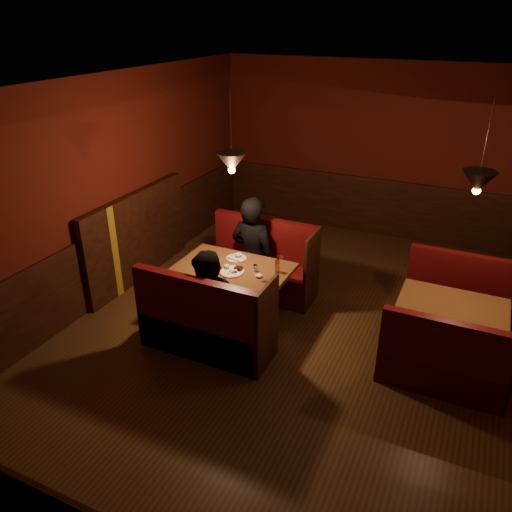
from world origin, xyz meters
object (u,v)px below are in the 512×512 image
at_px(second_table, 451,316).
at_px(second_bench_near, 443,366).
at_px(main_bench_far, 262,270).
at_px(diner_a, 253,235).
at_px(second_bench_far, 456,302).
at_px(main_bench_near, 205,328).
at_px(diner_b, 210,289).
at_px(main_table, 235,279).

bearing_deg(second_table, second_bench_near, -87.80).
xyz_separation_m(main_bench_far, diner_a, (-0.10, -0.11, 0.55)).
distance_m(second_table, diner_a, 2.64).
distance_m(second_bench_far, diner_a, 2.72).
bearing_deg(main_bench_near, main_bench_far, 90.00).
relative_size(main_bench_far, second_table, 1.32).
bearing_deg(second_bench_far, second_table, -92.20).
bearing_deg(diner_a, second_bench_near, 164.36).
bearing_deg(second_table, main_bench_far, 171.12).
xyz_separation_m(main_bench_far, second_table, (2.50, -0.39, 0.15)).
xyz_separation_m(main_bench_far, main_bench_near, (0.00, -1.58, 0.00)).
height_order(diner_a, diner_b, diner_a).
bearing_deg(second_table, diner_b, -156.77).
height_order(main_bench_near, diner_a, diner_a).
xyz_separation_m(main_bench_near, diner_a, (-0.10, 1.47, 0.55)).
relative_size(main_table, second_table, 1.20).
height_order(main_table, second_table, main_table).
xyz_separation_m(main_bench_near, second_table, (2.50, 1.19, 0.15)).
xyz_separation_m(second_bench_far, diner_a, (-2.62, -0.41, 0.59)).
height_order(second_bench_far, diner_b, diner_b).
bearing_deg(second_bench_far, diner_b, -144.99).
distance_m(main_bench_far, second_bench_far, 2.54).
height_order(second_bench_near, diner_b, diner_b).
height_order(main_bench_near, second_bench_far, main_bench_near).
bearing_deg(main_bench_far, main_table, -91.09).
bearing_deg(main_bench_near, diner_b, 80.15).
relative_size(second_bench_near, diner_a, 0.72).
distance_m(second_table, second_bench_far, 0.72).
xyz_separation_m(main_bench_near, second_bench_far, (2.52, 1.88, -0.04)).
bearing_deg(main_bench_near, second_bench_far, 36.63).
bearing_deg(second_bench_near, diner_a, 159.64).
distance_m(main_bench_near, second_table, 2.77).
bearing_deg(diner_b, second_bench_far, 21.81).
height_order(second_table, second_bench_far, second_bench_far).
height_order(main_bench_far, second_table, main_bench_far).
distance_m(main_bench_near, diner_b, 0.47).
bearing_deg(main_bench_far, main_bench_near, -90.00).
bearing_deg(diner_b, main_bench_near, -113.05).
bearing_deg(second_bench_near, main_bench_near, -168.86).
bearing_deg(second_bench_far, main_table, -156.83).
relative_size(main_bench_far, second_bench_far, 1.20).
height_order(main_bench_far, main_bench_near, same).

